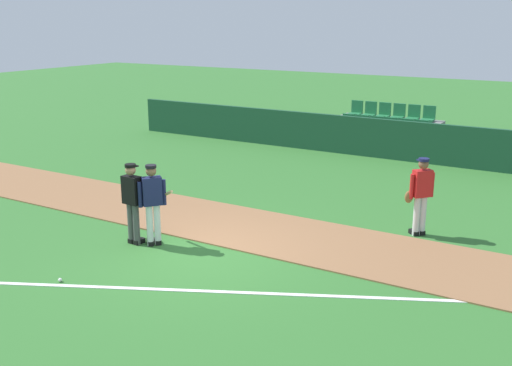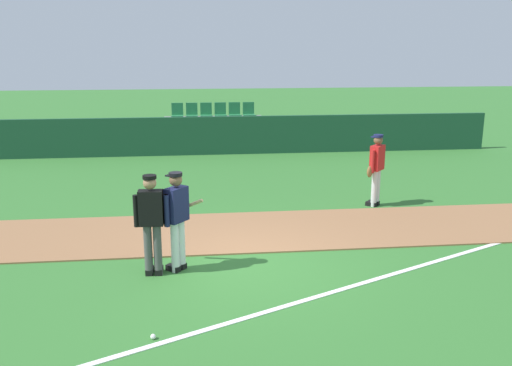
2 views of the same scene
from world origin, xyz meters
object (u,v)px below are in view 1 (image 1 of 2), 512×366
Objects in this scene: umpire_home_plate at (133,199)px; runner_red_jersey at (421,194)px; baseball at (60,280)px; batter_navy_jersey at (153,202)px.

umpire_home_plate is 6.23m from runner_red_jersey.
umpire_home_plate is 2.39m from baseball.
baseball is (-0.29, -2.33, -0.93)m from batter_navy_jersey.
baseball is at bearing -97.14° from batter_navy_jersey.
runner_red_jersey is 23.78× the size of baseball.
umpire_home_plate is 23.78× the size of baseball.
batter_navy_jersey is 0.44m from umpire_home_plate.
batter_navy_jersey is 1.00× the size of umpire_home_plate.
baseball is (-4.96, -5.78, -0.93)m from runner_red_jersey.
baseball is (0.13, -2.19, -0.96)m from umpire_home_plate.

